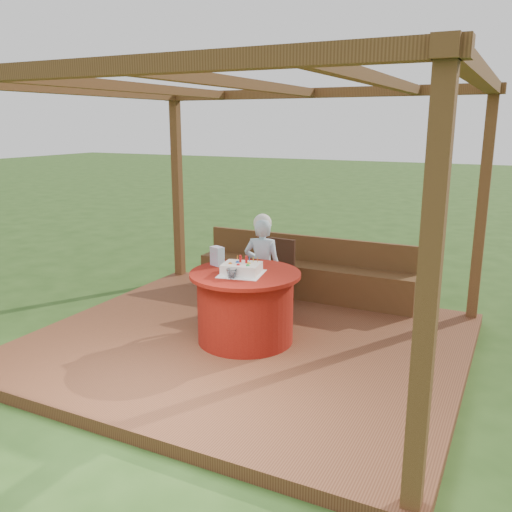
% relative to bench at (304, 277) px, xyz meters
% --- Properties ---
extents(ground, '(60.00, 60.00, 0.00)m').
position_rel_bench_xyz_m(ground, '(0.00, -1.72, -0.38)').
color(ground, '#284918').
rests_on(ground, ground).
extents(deck, '(4.50, 4.00, 0.12)m').
position_rel_bench_xyz_m(deck, '(0.00, -1.72, -0.32)').
color(deck, brown).
rests_on(deck, ground).
extents(pergola, '(4.50, 4.00, 2.72)m').
position_rel_bench_xyz_m(pergola, '(0.00, -1.72, 2.02)').
color(pergola, brown).
rests_on(pergola, deck).
extents(bench, '(3.00, 0.42, 0.80)m').
position_rel_bench_xyz_m(bench, '(0.00, 0.00, 0.00)').
color(bench, brown).
rests_on(bench, deck).
extents(table, '(1.18, 1.18, 0.76)m').
position_rel_bench_xyz_m(table, '(0.01, -1.74, 0.12)').
color(table, maroon).
rests_on(table, deck).
extents(chair, '(0.45, 0.45, 0.87)m').
position_rel_bench_xyz_m(chair, '(-0.16, -0.59, 0.22)').
color(chair, '#321B0F').
rests_on(chair, deck).
extents(elderly_woman, '(0.49, 0.37, 1.27)m').
position_rel_bench_xyz_m(elderly_woman, '(-0.14, -1.01, 0.38)').
color(elderly_woman, '#9CCDE8').
rests_on(elderly_woman, deck).
extents(birthday_cake, '(0.51, 0.51, 0.19)m').
position_rel_bench_xyz_m(birthday_cake, '(0.00, -1.81, 0.56)').
color(birthday_cake, white).
rests_on(birthday_cake, table).
extents(gift_bag, '(0.17, 0.14, 0.21)m').
position_rel_bench_xyz_m(gift_bag, '(-0.40, -1.62, 0.60)').
color(gift_bag, '#E393CF').
rests_on(gift_bag, table).
extents(drinking_glass, '(0.13, 0.13, 0.10)m').
position_rel_bench_xyz_m(drinking_glass, '(-0.01, -2.00, 0.55)').
color(drinking_glass, white).
rests_on(drinking_glass, table).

